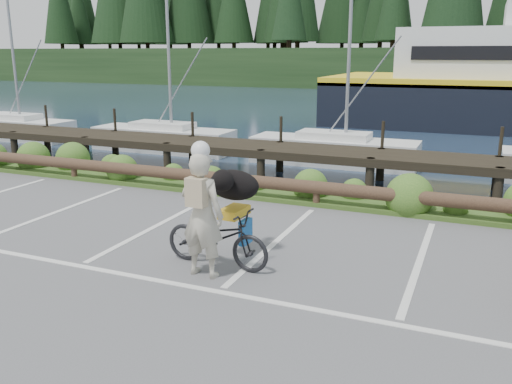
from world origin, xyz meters
TOP-DOWN VIEW (x-y plane):
  - ground at (0.00, 0.00)m, footprint 72.00×72.00m
  - harbor_backdrop at (0.40, 78.42)m, footprint 170.00×160.00m
  - vegetation_strip at (0.00, 5.30)m, footprint 34.00×1.60m
  - log_rail at (0.00, 4.60)m, footprint 32.00×0.30m
  - bicycle at (-0.50, 0.52)m, footprint 1.91×0.76m
  - cyclist at (-0.52, 0.09)m, footprint 0.76×0.52m
  - dog at (-0.46, 1.13)m, footprint 0.50×0.94m

SIDE VIEW (x-z plane):
  - harbor_backdrop at x=0.40m, z-range -15.00..15.00m
  - ground at x=0.00m, z-range 0.00..0.00m
  - log_rail at x=0.00m, z-range -0.30..0.30m
  - vegetation_strip at x=0.00m, z-range 0.00..0.10m
  - bicycle at x=-0.50m, z-range 0.00..0.99m
  - cyclist at x=-0.52m, z-range 0.00..2.00m
  - dog at x=-0.46m, z-range 0.99..1.52m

